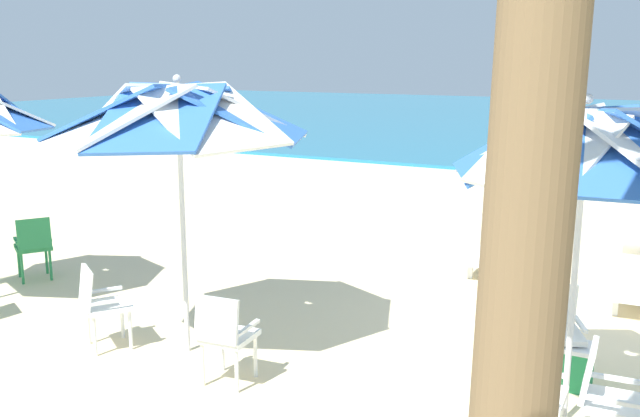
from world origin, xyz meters
The scene contains 11 objects.
ground_plane centered at (0.00, 0.00, 0.00)m, with size 80.00×80.00×0.00m, color beige.
beach_umbrella_0 centered at (0.25, -2.50, 2.24)m, with size 2.04×2.04×2.65m.
plastic_chair_0 centered at (0.00, -1.67, 0.50)m, with size 0.58×0.60×0.87m.
plastic_chair_1 centered at (0.04, -3.05, 0.50)m, with size 0.48×0.45×0.87m.
plastic_chair_2 centered at (0.59, -2.91, 0.50)m, with size 0.50×0.47×0.87m.
beach_umbrella_1 centered at (-3.36, -2.82, 2.39)m, with size 2.54×2.54×2.76m.
plastic_chair_3 centered at (-4.17, -3.17, 0.50)m, with size 0.62×0.63×0.87m.
plastic_chair_4 centered at (-2.57, -3.26, 0.50)m, with size 0.48×0.51×0.87m.
plastic_chair_5 centered at (-6.65, -1.91, 0.50)m, with size 0.63×0.61×0.87m.
sun_lounger_2 centered at (-1.34, 1.79, 0.28)m, with size 0.70×2.17×0.62m.
cooler_box centered at (0.12, -1.79, 0.20)m, with size 0.50×0.34×0.40m.
Camera 1 is at (1.04, -8.13, 2.90)m, focal length 39.97 mm.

